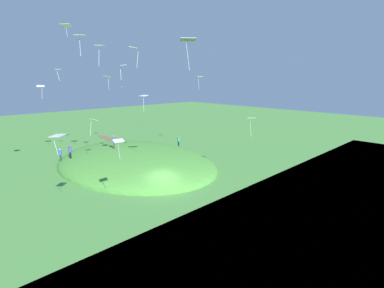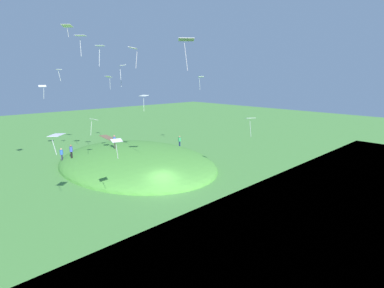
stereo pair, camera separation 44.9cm
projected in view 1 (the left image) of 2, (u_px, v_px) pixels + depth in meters
The scene contains 22 objects.
ground_plane at pixel (164, 189), 29.09m from camera, with size 160.00×160.00×0.00m, color #4E8E3F.
grass_hill at pixel (135, 163), 37.80m from camera, with size 24.62×18.28×4.09m, color #4D973A.
dirt_path at pixel (116, 142), 50.47m from camera, with size 15.04×1.50×0.04m, color brown.
person_on_hilltop at pixel (114, 140), 37.14m from camera, with size 0.54×0.54×1.81m.
person_near_shore at pixel (60, 153), 36.39m from camera, with size 0.58×0.58×1.58m.
person_watching_kites at pixel (70, 150), 35.52m from camera, with size 0.52×0.52×1.74m.
person_walking_path at pixel (179, 140), 43.12m from camera, with size 0.46×0.46×1.59m.
kite_0 at pixel (66, 26), 31.73m from camera, with size 1.35×1.33×1.33m.
kite_1 at pixel (57, 70), 33.34m from camera, with size 0.50×0.66×1.37m.
kite_2 at pixel (107, 77), 41.97m from camera, with size 1.09×0.92×1.94m.
kite_3 at pixel (134, 49), 22.86m from camera, with size 1.15×1.11×1.67m.
kite_4 at pixel (119, 142), 20.46m from camera, with size 0.66×0.86×1.42m.
kite_5 at pixel (41, 87), 36.07m from camera, with size 0.81×1.02×1.76m.
kite_6 at pixel (200, 78), 39.96m from camera, with size 0.86×0.92×1.89m.
kite_7 at pixel (188, 41), 20.68m from camera, with size 1.35×1.41×2.30m.
kite_8 at pixel (80, 36), 28.44m from camera, with size 1.25×1.25×2.04m.
kite_9 at pixel (144, 97), 31.25m from camera, with size 1.04×0.81×1.80m.
kite_10 at pixel (250, 119), 28.43m from camera, with size 1.07×1.16×2.03m.
kite_11 at pixel (58, 136), 19.43m from camera, with size 1.33×1.34×1.35m.
kite_12 at pixel (93, 121), 30.83m from camera, with size 0.88×0.75×1.90m.
kite_14 at pixel (100, 47), 29.05m from camera, with size 1.04×1.03×2.11m.
kite_15 at pixel (123, 67), 26.83m from camera, with size 1.01×0.89×2.07m.
Camera 1 is at (-21.66, 16.86, 11.04)m, focal length 26.44 mm.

